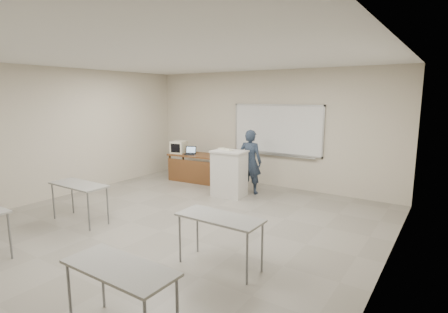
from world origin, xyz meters
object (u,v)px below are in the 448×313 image
Objects in this scene: whiteboard at (277,130)px; keyboard at (226,149)px; instructor_desk at (194,162)px; podium at (229,173)px; crt_monitor at (179,147)px; mouse at (214,155)px; laptop at (191,153)px; presenter at (250,162)px.

keyboard is (-0.65, -1.39, -0.38)m from whiteboard.
podium reaches higher than instructor_desk.
podium is 2.60× the size of crt_monitor.
laptop is at bearing 178.08° from mouse.
podium is at bearing -46.28° from laptop.
whiteboard is at bearing 4.54° from mouse.
whiteboard is 2.27× the size of podium.
crt_monitor is (-0.55, -0.01, 0.36)m from instructor_desk.
whiteboard is at bearing 82.38° from keyboard.
laptop is 0.70× the size of keyboard.
whiteboard is 23.38× the size of mouse.
instructor_desk is at bearing -13.24° from presenter.
whiteboard is 2.82m from crt_monitor.
laptop is 1.99m from presenter.
mouse is at bearing -9.43° from laptop.
presenter is at bearing -31.99° from mouse.
keyboard is 0.68m from presenter.
presenter is (1.88, -0.19, 0.22)m from instructor_desk.
whiteboard is 5.87× the size of keyboard.
crt_monitor reaches higher than mouse.
mouse is 0.25× the size of keyboard.
podium reaches higher than laptop.
podium is 10.28× the size of mouse.
keyboard reaches higher than crt_monitor.
crt_monitor is at bearing -163.35° from whiteboard.
mouse is (-1.05, 0.85, 0.22)m from podium.
laptop is at bearing -12.51° from presenter.
mouse reaches higher than instructor_desk.
keyboard is at bearing -45.62° from laptop.
mouse is 1.23m from keyboard.
podium is 2.28m from crt_monitor.
laptop is 2.77× the size of mouse.
podium is (1.60, -0.69, -0.01)m from instructor_desk.
instructor_desk is at bearing 179.23° from mouse.
crt_monitor is at bearing 176.51° from instructor_desk.
keyboard reaches higher than instructor_desk.
whiteboard is at bearing -110.22° from presenter.
whiteboard is 8.43× the size of laptop.
whiteboard is 1.59× the size of presenter.
instructor_desk is 0.97× the size of presenter.
instructor_desk is 1.39× the size of podium.
podium is 2.58× the size of keyboard.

